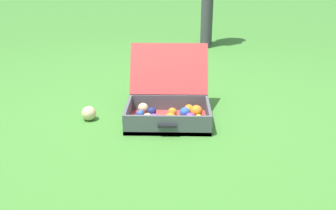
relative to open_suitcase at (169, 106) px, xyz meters
The scene contains 3 objects.
ground_plane 0.14m from the open_suitcase, behind, with size 16.00×16.00×0.00m, color #3D7A2D.
open_suitcase is the anchor object (origin of this frame).
stray_ball_on_grass 0.52m from the open_suitcase, behind, with size 0.09×0.09×0.09m, color #D1B784.
Camera 1 is at (0.14, -2.12, 0.96)m, focal length 38.24 mm.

